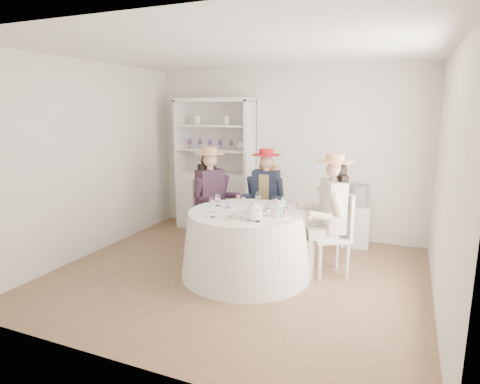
% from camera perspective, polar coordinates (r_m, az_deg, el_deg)
% --- Properties ---
extents(ground, '(4.50, 4.50, 0.00)m').
position_cam_1_polar(ground, '(5.15, -0.44, -11.72)').
color(ground, brown).
rests_on(ground, ground).
extents(ceiling, '(4.50, 4.50, 0.00)m').
position_cam_1_polar(ceiling, '(4.77, -0.50, 19.56)').
color(ceiling, white).
rests_on(ceiling, wall_back).
extents(wall_back, '(4.50, 0.00, 4.50)m').
position_cam_1_polar(wall_back, '(6.65, 6.40, 5.63)').
color(wall_back, silver).
rests_on(wall_back, ground).
extents(wall_front, '(4.50, 0.00, 4.50)m').
position_cam_1_polar(wall_front, '(3.08, -15.37, -1.92)').
color(wall_front, silver).
rests_on(wall_front, ground).
extents(wall_left, '(0.00, 4.50, 4.50)m').
position_cam_1_polar(wall_left, '(6.02, -20.59, 4.32)').
color(wall_left, silver).
rests_on(wall_left, ground).
extents(wall_right, '(0.00, 4.50, 4.50)m').
position_cam_1_polar(wall_right, '(4.41, 27.47, 1.24)').
color(wall_right, silver).
rests_on(wall_right, ground).
extents(tea_table, '(1.62, 1.62, 0.82)m').
position_cam_1_polar(tea_table, '(5.04, 0.87, -7.30)').
color(tea_table, white).
rests_on(tea_table, ground).
extents(hutch, '(1.41, 0.75, 2.23)m').
position_cam_1_polar(hutch, '(6.93, -3.40, 1.27)').
color(hutch, silver).
rests_on(hutch, ground).
extents(side_table, '(0.41, 0.41, 0.62)m').
position_cam_1_polar(side_table, '(6.37, 16.19, -4.61)').
color(side_table, silver).
rests_on(side_table, ground).
extents(hatbox, '(0.37, 0.37, 0.32)m').
position_cam_1_polar(hatbox, '(6.25, 16.43, -0.49)').
color(hatbox, black).
rests_on(hatbox, side_table).
extents(guest_left, '(0.65, 0.59, 1.52)m').
position_cam_1_polar(guest_left, '(5.82, -4.11, -0.14)').
color(guest_left, silver).
rests_on(guest_left, ground).
extents(guest_mid, '(0.54, 0.56, 1.48)m').
position_cam_1_polar(guest_mid, '(5.90, 3.64, -0.12)').
color(guest_mid, silver).
rests_on(guest_mid, ground).
extents(guest_right, '(0.65, 0.60, 1.53)m').
position_cam_1_polar(guest_right, '(5.02, 12.80, -2.28)').
color(guest_right, silver).
rests_on(guest_right, ground).
extents(spare_chair, '(0.47, 0.47, 1.03)m').
position_cam_1_polar(spare_chair, '(6.21, 3.57, -2.23)').
color(spare_chair, silver).
rests_on(spare_chair, ground).
extents(teacup_a, '(0.10, 0.10, 0.06)m').
position_cam_1_polar(teacup_a, '(5.07, -1.63, -2.00)').
color(teacup_a, white).
rests_on(teacup_a, tea_table).
extents(teacup_b, '(0.09, 0.09, 0.07)m').
position_cam_1_polar(teacup_b, '(5.13, 2.58, -1.80)').
color(teacup_b, white).
rests_on(teacup_b, tea_table).
extents(teacup_c, '(0.09, 0.09, 0.06)m').
position_cam_1_polar(teacup_c, '(5.04, 4.10, -2.09)').
color(teacup_c, white).
rests_on(teacup_c, tea_table).
extents(flower_bowl, '(0.22, 0.22, 0.05)m').
position_cam_1_polar(flower_bowl, '(4.74, 2.63, -3.04)').
color(flower_bowl, white).
rests_on(flower_bowl, tea_table).
extents(flower_arrangement, '(0.19, 0.19, 0.07)m').
position_cam_1_polar(flower_arrangement, '(4.76, 2.48, -2.18)').
color(flower_arrangement, pink).
rests_on(flower_arrangement, tea_table).
extents(table_teapot, '(0.28, 0.20, 0.21)m').
position_cam_1_polar(table_teapot, '(4.52, 2.10, -2.96)').
color(table_teapot, white).
rests_on(table_teapot, tea_table).
extents(sandwich_plate, '(0.24, 0.24, 0.05)m').
position_cam_1_polar(sandwich_plate, '(4.61, -0.91, -3.62)').
color(sandwich_plate, white).
rests_on(sandwich_plate, tea_table).
extents(cupcake_stand, '(0.21, 0.21, 0.20)m').
position_cam_1_polar(cupcake_stand, '(4.70, 5.57, -2.64)').
color(cupcake_stand, white).
rests_on(cupcake_stand, tea_table).
extents(stemware_set, '(0.97, 0.94, 0.15)m').
position_cam_1_polar(stemware_set, '(4.91, 0.89, -1.93)').
color(stemware_set, white).
rests_on(stemware_set, tea_table).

